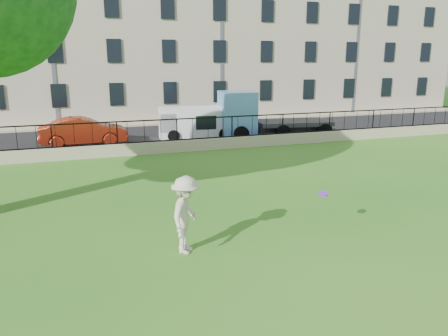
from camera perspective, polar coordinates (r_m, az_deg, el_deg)
name	(u,v)px	position (r m, az deg, el deg)	size (l,w,h in m)	color
ground	(280,241)	(11.87, 7.29, -9.46)	(120.00, 120.00, 0.00)	#2C751B
retaining_wall	(177,146)	(22.70, -6.11, 2.86)	(50.00, 0.40, 0.60)	tan
iron_railing	(177,130)	(22.54, -6.16, 4.99)	(50.00, 0.05, 1.13)	black
street	(160,137)	(27.28, -8.32, 4.08)	(60.00, 9.00, 0.01)	black
sidewalk	(147,124)	(32.33, -10.07, 5.69)	(60.00, 1.40, 0.12)	tan
building_row	(132,30)	(37.66, -11.98, 17.26)	(56.40, 10.40, 13.80)	#B4A98F
man	(186,215)	(10.86, -5.00, -6.11)	(1.27, 0.73, 1.96)	beige
frisbee	(323,194)	(12.12, 12.85, -3.27)	(0.27, 0.27, 0.03)	#6923C7
red_sedan	(84,131)	(25.42, -17.86, 4.57)	(1.63, 4.69, 1.54)	#9E2813
white_van	(197,123)	(26.32, -3.56, 5.89)	(4.44, 1.73, 1.87)	white
blue_truck	(274,114)	(26.93, 6.59, 7.00)	(6.65, 2.36, 2.79)	#568ECB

